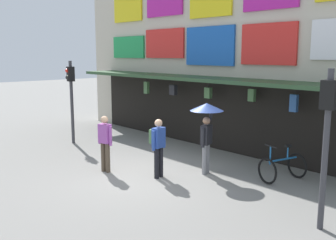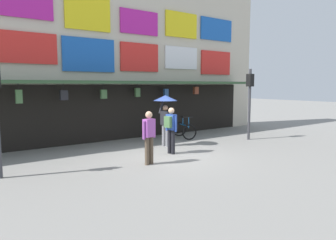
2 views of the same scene
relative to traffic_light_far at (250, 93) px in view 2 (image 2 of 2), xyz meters
The scene contains 7 objects.
ground_plane 5.38m from the traffic_light_far, behind, with size 80.00×80.00×0.00m, color gray.
shopfront 6.62m from the traffic_light_far, 140.52° to the left, with size 18.00×2.60×8.00m.
traffic_light_far is the anchor object (origin of this frame).
bicycle_parked 3.42m from the traffic_light_far, 136.29° to the left, with size 0.98×1.30×1.05m.
pedestrian_in_red 6.31m from the traffic_light_far, 169.56° to the right, with size 0.52×0.29×1.68m.
pedestrian_with_umbrella 4.13m from the traffic_light_far, 166.48° to the left, with size 0.96×0.96×2.08m.
pedestrian_in_white 4.80m from the traffic_light_far, behind, with size 0.40×0.52×1.68m.
Camera 2 is at (-6.34, -8.73, 2.49)m, focal length 33.34 mm.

